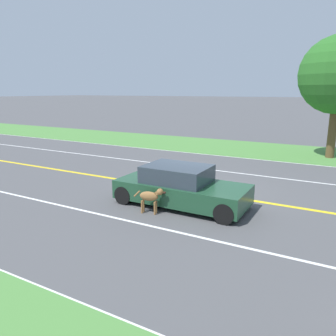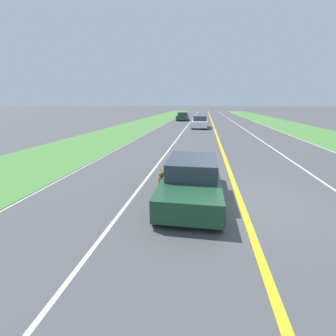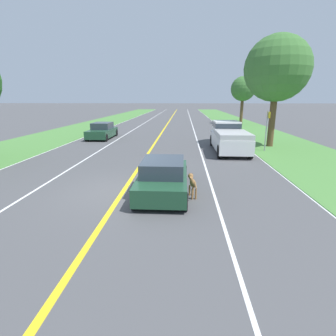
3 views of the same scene
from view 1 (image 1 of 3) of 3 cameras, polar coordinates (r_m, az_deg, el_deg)
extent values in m
plane|color=#4C4C4F|center=(12.14, 5.43, -4.21)|extent=(400.00, 400.00, 0.00)
cube|color=yellow|center=(12.14, 5.43, -4.20)|extent=(0.18, 160.00, 0.01)
cube|color=white|center=(6.88, -20.20, -19.50)|extent=(0.14, 160.00, 0.01)
cube|color=white|center=(18.58, 14.12, 1.60)|extent=(0.14, 160.00, 0.01)
cube|color=white|center=(9.22, -3.45, -9.94)|extent=(0.10, 160.00, 0.01)
cube|color=white|center=(15.30, 10.69, -0.69)|extent=(0.10, 160.00, 0.01)
cube|color=#4C843D|center=(21.45, 16.21, 3.03)|extent=(6.00, 160.00, 0.03)
cube|color=#1E472D|center=(10.61, 2.40, -4.09)|extent=(1.78, 4.25, 0.61)
cube|color=#2D3842|center=(10.53, 1.60, -1.00)|extent=(1.53, 2.04, 0.53)
cylinder|color=black|center=(9.34, 9.79, -7.84)|extent=(0.22, 0.61, 0.61)
cylinder|color=black|center=(10.88, -7.73, -4.68)|extent=(0.22, 0.61, 0.61)
cylinder|color=black|center=(10.78, 12.62, -5.07)|extent=(0.22, 0.61, 0.61)
cylinder|color=black|center=(12.14, -3.24, -2.68)|extent=(0.22, 0.61, 0.61)
ellipsoid|color=olive|center=(9.92, -3.34, -4.91)|extent=(0.31, 0.61, 0.29)
cylinder|color=olive|center=(9.92, -2.32, -7.02)|extent=(0.06, 0.06, 0.40)
cylinder|color=olive|center=(10.05, -4.55, -6.78)|extent=(0.06, 0.06, 0.40)
cylinder|color=olive|center=(10.03, -2.08, -6.78)|extent=(0.06, 0.06, 0.40)
cylinder|color=olive|center=(10.16, -4.28, -6.54)|extent=(0.06, 0.06, 0.40)
cylinder|color=olive|center=(9.81, -1.97, -4.42)|extent=(0.15, 0.18, 0.16)
sphere|color=olive|center=(9.76, -1.40, -4.16)|extent=(0.24, 0.24, 0.20)
ellipsoid|color=#331E14|center=(9.73, -0.63, -4.32)|extent=(0.11, 0.11, 0.08)
cone|color=brown|center=(9.70, -1.56, -3.83)|extent=(0.08, 0.08, 0.09)
cone|color=brown|center=(9.79, -1.36, -3.65)|extent=(0.08, 0.08, 0.09)
cylinder|color=olive|center=(10.04, -5.41, -4.47)|extent=(0.09, 0.22, 0.22)
cylinder|color=brown|center=(20.09, 26.73, 5.95)|extent=(0.44, 0.44, 3.12)
camera|label=2|loc=(9.71, 43.31, 6.09)|focal=24.00mm
camera|label=3|loc=(16.37, -31.13, 10.93)|focal=28.00mm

